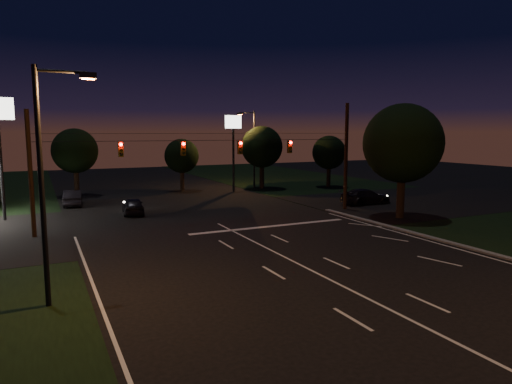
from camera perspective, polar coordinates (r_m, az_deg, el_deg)
ground at (r=21.19m, az=9.16°, el=-10.75°), size 140.00×140.00×0.00m
cross_street_right at (r=45.78m, az=18.33°, el=-1.17°), size 20.00×16.00×0.02m
center_line at (r=16.95m, az=21.28°, el=-15.92°), size 0.14×40.00×0.01m
stop_bar at (r=32.22m, az=1.83°, el=-4.31°), size 12.00×0.50×0.01m
utility_pole_right at (r=39.88m, az=11.02°, el=-2.16°), size 0.30×0.30×9.00m
utility_pole_left at (r=32.14m, az=-25.94°, el=-5.11°), size 0.28×0.28×8.00m
signal_span at (r=33.51m, az=-5.47°, el=5.60°), size 24.00×0.40×1.56m
pole_sign_right at (r=50.42m, az=-2.86°, el=7.09°), size 1.80×0.30×8.40m
street_light_left at (r=18.51m, az=-24.54°, el=2.61°), size 2.20×0.35×9.00m
street_light_right_far at (r=53.58m, az=-0.48°, el=6.05°), size 2.20×0.35×9.00m
tree_right_near at (r=36.62m, az=17.72°, el=5.71°), size 6.00×6.00×8.76m
tree_far_b at (r=50.75m, az=-21.68°, el=4.73°), size 4.60×4.60×6.98m
tree_far_c at (r=51.74m, az=-9.29°, el=4.42°), size 3.80×3.80×5.86m
tree_far_d at (r=53.16m, az=0.69°, el=5.59°), size 4.80×4.80×7.30m
tree_far_e at (r=55.52m, az=9.07°, el=4.85°), size 4.00×4.00×6.18m
car_oncoming_a at (r=38.13m, az=-15.12°, el=-1.70°), size 2.07×4.13×1.35m
car_oncoming_b at (r=44.31m, az=-21.92°, el=-0.69°), size 1.91×4.41×1.41m
car_cross at (r=43.02m, az=13.54°, el=-0.57°), size 4.92×2.03×1.43m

